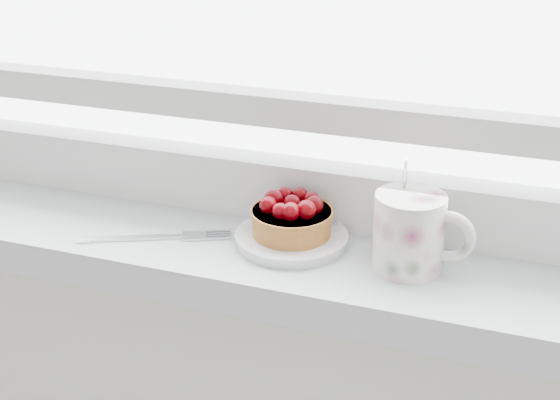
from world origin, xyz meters
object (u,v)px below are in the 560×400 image
at_px(saucer, 292,238).
at_px(fork, 154,237).
at_px(raspberry_tart, 292,217).
at_px(floral_mug, 412,231).

height_order(saucer, fork, saucer).
distance_m(raspberry_tart, fork, 0.16).
bearing_deg(raspberry_tart, saucer, 124.11).
height_order(floral_mug, fork, floral_mug).
xyz_separation_m(saucer, fork, (-0.15, -0.04, -0.00)).
relative_size(floral_mug, fork, 0.72).
distance_m(saucer, fork, 0.15).
height_order(saucer, floral_mug, floral_mug).
bearing_deg(fork, floral_mug, 5.86).
bearing_deg(saucer, floral_mug, -5.25).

